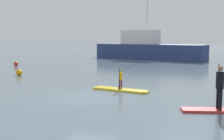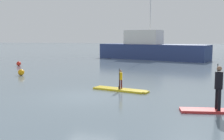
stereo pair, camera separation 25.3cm
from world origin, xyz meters
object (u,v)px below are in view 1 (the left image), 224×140
Objects in this scene: paddleboard_near at (121,90)px; paddler_adult at (220,84)px; fishing_boat_white_large at (148,49)px; mooring_buoy_near at (19,73)px; mooring_buoy_mid at (16,64)px; paddler_child_solo at (120,78)px.

paddleboard_near is 1.81× the size of paddler_adult.
fishing_boat_white_large is 31.45× the size of mooring_buoy_near.
paddleboard_near is 7.08× the size of mooring_buoy_mid.
paddler_child_solo reaches higher than paddleboard_near.
paddler_adult reaches higher than paddleboard_near.
fishing_boat_white_large is (-1.67, 22.89, 0.65)m from paddler_child_solo.
mooring_buoy_near is (-8.86, 3.92, -0.45)m from paddler_child_solo.
mooring_buoy_near is at bearing -110.77° from fishing_boat_white_large.
paddler_adult is 3.73× the size of mooring_buoy_near.
paddler_child_solo is 22.97m from fishing_boat_white_large.
paddler_child_solo reaches higher than mooring_buoy_near.
mooring_buoy_near is 1.05× the size of mooring_buoy_mid.
paddler_child_solo is at bearing -85.83° from fishing_boat_white_large.
paddler_adult is at bearing -36.73° from mooring_buoy_mid.
paddler_child_solo reaches higher than mooring_buoy_mid.
mooring_buoy_near reaches higher than paddleboard_near.
mooring_buoy_near is (-7.19, -18.97, -1.10)m from fishing_boat_white_large.
fishing_boat_white_large is 20.32m from mooring_buoy_near.
mooring_buoy_mid is at bearing 142.62° from paddleboard_near.
fishing_boat_white_large is at bearing 94.18° from paddleboard_near.
mooring_buoy_near is at bearing 152.06° from paddler_adult.
fishing_boat_white_large is at bearing 94.17° from paddler_child_solo.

